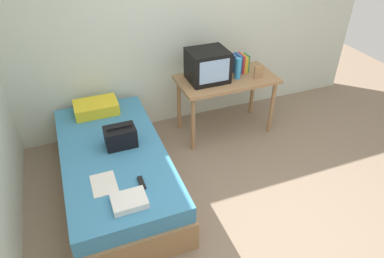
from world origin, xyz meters
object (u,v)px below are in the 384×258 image
(magazine, at_px, (104,184))
(remote_dark, at_px, (141,183))
(book_row, at_px, (240,63))
(bed, at_px, (116,170))
(handbag, at_px, (120,137))
(folded_towel, at_px, (129,201))
(desk, at_px, (226,85))
(picture_frame, at_px, (259,72))
(pillow, at_px, (96,107))
(tv, at_px, (208,66))
(water_bottle, at_px, (238,68))

(magazine, bearing_deg, remote_dark, -20.01)
(book_row, distance_m, remote_dark, 2.00)
(bed, height_order, handbag, handbag)
(folded_towel, bearing_deg, handbag, 82.81)
(desk, distance_m, remote_dark, 1.74)
(picture_frame, xyz_separation_m, pillow, (-1.85, 0.34, -0.27))
(tv, relative_size, remote_dark, 2.82)
(water_bottle, relative_size, magazine, 0.86)
(water_bottle, height_order, folded_towel, water_bottle)
(desk, relative_size, water_bottle, 4.64)
(folded_towel, bearing_deg, tv, 47.01)
(tv, distance_m, water_bottle, 0.36)
(desk, xyz_separation_m, book_row, (0.22, 0.11, 0.20))
(desk, distance_m, book_row, 0.31)
(water_bottle, distance_m, handbag, 1.58)
(tv, xyz_separation_m, book_row, (0.46, 0.07, -0.07))
(bed, distance_m, remote_dark, 0.62)
(picture_frame, distance_m, remote_dark, 1.96)
(water_bottle, relative_size, remote_dark, 1.60)
(tv, xyz_separation_m, handbag, (-1.14, -0.54, -0.33))
(book_row, distance_m, pillow, 1.76)
(bed, bearing_deg, book_row, 21.57)
(magazine, bearing_deg, pillow, 84.25)
(pillow, relative_size, remote_dark, 3.05)
(handbag, bearing_deg, magazine, -117.29)
(bed, bearing_deg, folded_towel, -89.95)
(desk, height_order, remote_dark, desk)
(bed, xyz_separation_m, magazine, (-0.15, -0.43, 0.25))
(folded_towel, bearing_deg, desk, 41.27)
(tv, bearing_deg, folded_towel, -132.99)
(book_row, xyz_separation_m, folded_towel, (-1.70, -1.40, -0.33))
(bed, bearing_deg, remote_dark, -74.79)
(bed, xyz_separation_m, book_row, (1.70, 0.67, 0.60))
(tv, xyz_separation_m, folded_towel, (-1.24, -1.33, -0.40))
(picture_frame, relative_size, folded_towel, 0.56)
(tv, distance_m, folded_towel, 1.87)
(book_row, bearing_deg, magazine, -149.21)
(magazine, bearing_deg, bed, 70.34)
(tv, distance_m, remote_dark, 1.64)
(desk, distance_m, magazine, 1.92)
(water_bottle, xyz_separation_m, magazine, (-1.74, -0.95, -0.37))
(magazine, xyz_separation_m, remote_dark, (0.30, -0.11, 0.01))
(book_row, relative_size, remote_dark, 1.44)
(pillow, bearing_deg, folded_towel, -88.69)
(magazine, bearing_deg, book_row, 30.79)
(desk, height_order, handbag, desk)
(folded_towel, bearing_deg, bed, 90.05)
(handbag, bearing_deg, folded_towel, -97.19)
(bed, height_order, desk, desk)
(folded_towel, bearing_deg, remote_dark, 52.04)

